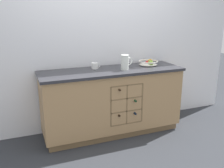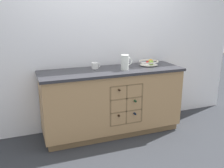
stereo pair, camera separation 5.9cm
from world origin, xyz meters
name	(u,v)px [view 2 (the right image)]	position (x,y,z in m)	size (l,w,h in m)	color
ground_plane	(112,132)	(0.00, 0.00, 0.00)	(14.00, 14.00, 0.00)	#2D3035
back_wall	(103,41)	(0.00, 0.35, 1.27)	(4.40, 0.06, 2.55)	white
kitchen_island	(112,101)	(0.00, 0.00, 0.47)	(1.96, 0.62, 0.92)	brown
fruit_bowl	(149,63)	(0.60, 0.07, 0.96)	(0.28, 0.28, 0.09)	silver
white_pitcher	(125,62)	(0.16, -0.08, 1.03)	(0.16, 0.11, 0.20)	silver
ceramic_mug	(95,66)	(-0.20, 0.14, 0.96)	(0.12, 0.09, 0.08)	white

